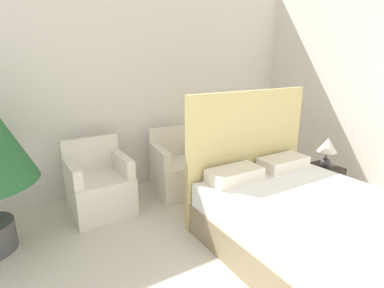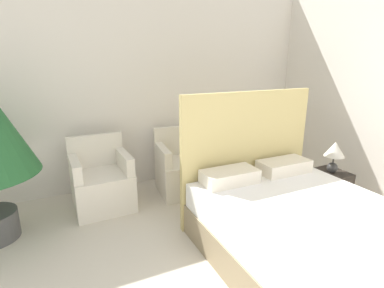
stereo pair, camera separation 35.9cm
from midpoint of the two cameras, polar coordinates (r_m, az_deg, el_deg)
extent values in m
cube|color=silver|center=(4.35, -6.82, 11.16)|extent=(10.00, 0.06, 2.90)
cube|color=#8C7A5B|center=(3.05, 25.97, -18.67)|extent=(1.59, 2.13, 0.32)
cube|color=white|center=(2.90, 26.67, -14.02)|extent=(1.56, 2.09, 0.25)
cube|color=tan|center=(3.49, 13.29, -2.39)|extent=(1.63, 0.06, 1.47)
cube|color=silver|center=(3.15, 10.45, -6.16)|extent=(0.58, 0.30, 0.14)
cube|color=silver|center=(3.60, 19.85, -4.04)|extent=(0.58, 0.30, 0.14)
cube|color=silver|center=(3.87, -14.07, -8.63)|extent=(0.71, 0.68, 0.46)
cube|color=silver|center=(3.99, -15.48, -1.22)|extent=(0.69, 0.08, 0.42)
cube|color=silver|center=(3.70, -18.86, -4.53)|extent=(0.12, 0.59, 0.22)
cube|color=silver|center=(3.81, -10.11, -3.29)|extent=(0.12, 0.59, 0.22)
cube|color=silver|center=(4.18, 0.96, -6.19)|extent=(0.75, 0.72, 0.46)
cube|color=silver|center=(4.31, -0.38, 0.65)|extent=(0.69, 0.13, 0.42)
cube|color=silver|center=(3.98, -2.99, -2.19)|extent=(0.16, 0.60, 0.22)
cube|color=silver|center=(4.17, 4.77, -1.36)|extent=(0.16, 0.60, 0.22)
cube|color=black|center=(4.24, 26.63, -7.71)|extent=(0.42, 0.41, 0.45)
sphere|color=#333333|center=(4.14, 27.46, -4.05)|extent=(0.13, 0.13, 0.13)
cylinder|color=#333333|center=(4.11, 27.65, -2.66)|extent=(0.02, 0.02, 0.08)
cone|color=beige|center=(4.07, 27.89, -0.90)|extent=(0.24, 0.24, 0.18)
camera|label=1|loc=(0.18, -87.14, 0.83)|focal=28.00mm
camera|label=2|loc=(0.18, 92.86, -0.83)|focal=28.00mm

